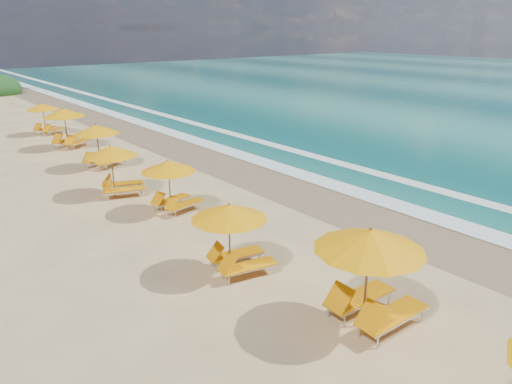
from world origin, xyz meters
TOP-DOWN VIEW (x-y plane):
  - ground at (0.00, 0.00)m, footprint 160.00×160.00m
  - wet_sand at (4.00, 0.00)m, footprint 4.00×160.00m
  - surf_foam at (6.70, 0.00)m, footprint 4.00×160.00m
  - station_3 at (-1.84, -6.53)m, footprint 2.84×2.63m
  - station_4 at (-2.78, -2.46)m, footprint 2.66×2.55m
  - station_5 at (-1.69, 2.94)m, footprint 2.53×2.41m
  - station_6 at (-2.53, 6.14)m, footprint 2.80×2.74m
  - station_7 at (-1.41, 10.63)m, footprint 3.02×3.02m
  - station_8 at (-1.23, 15.88)m, footprint 3.22×3.22m
  - station_9 at (-1.07, 20.63)m, footprint 2.78×2.76m

SIDE VIEW (x-z plane):
  - ground at x=0.00m, z-range 0.00..0.00m
  - wet_sand at x=4.00m, z-range 0.00..0.01m
  - surf_foam at x=6.70m, z-range 0.02..0.03m
  - station_5 at x=-1.69m, z-range 0.13..2.24m
  - station_9 at x=-1.07m, z-range 0.13..2.25m
  - station_4 at x=-2.78m, z-range 0.13..2.31m
  - station_6 at x=-2.53m, z-range 0.13..2.32m
  - station_7 at x=-1.41m, z-range 0.14..2.41m
  - station_8 at x=-1.23m, z-range 0.15..2.56m
  - station_3 at x=-1.84m, z-range 0.16..2.73m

